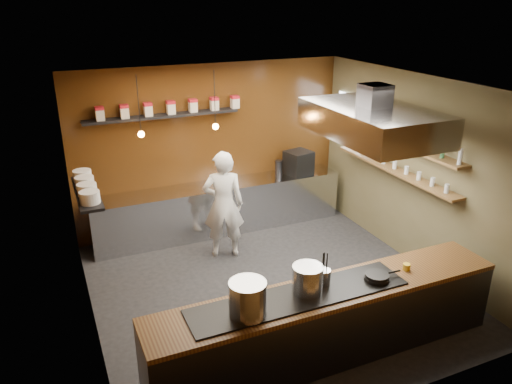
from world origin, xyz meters
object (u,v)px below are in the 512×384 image
stockpot_small (307,279)px  chef (223,205)px  espresso_machine (298,163)px  stockpot_large (248,299)px  extractor_hood (373,121)px

stockpot_small → chef: bearing=89.5°
stockpot_small → espresso_machine: espresso_machine is taller
stockpot_large → stockpot_small: (0.78, 0.12, -0.03)m
extractor_hood → espresso_machine: size_ratio=4.47×
extractor_hood → chef: size_ratio=1.10×
espresso_machine → chef: (-1.83, -0.86, -0.21)m
extractor_hood → stockpot_small: extractor_hood is taller
stockpot_large → chef: chef is taller
espresso_machine → stockpot_large: bearing=-136.9°
extractor_hood → espresso_machine: extractor_hood is taller
extractor_hood → stockpot_large: size_ratio=4.98×
stockpot_small → espresso_machine: 4.12m
espresso_machine → chef: bearing=-167.0°
stockpot_large → espresso_machine: size_ratio=0.90×
chef → extractor_hood: bearing=152.0°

